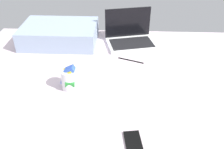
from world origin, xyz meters
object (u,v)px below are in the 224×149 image
laptop (130,37)px  cell_phone (134,144)px  pillow (60,34)px  snack_cup (69,79)px

laptop → cell_phone: laptop is taller
laptop → pillow: bearing=167.0°
snack_cup → cell_phone: (33.09, -37.49, -5.61)cm
snack_cup → pillow: size_ratio=0.27×
snack_cup → cell_phone: size_ratio=1.00×
laptop → pillow: (-50.13, -0.73, 2.09)cm
laptop → pillow: laptop is taller
cell_phone → pillow: (-50.41, 91.95, 6.10)cm
snack_cup → pillow: (-17.32, 54.45, 0.49)cm
snack_cup → pillow: snack_cup is taller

